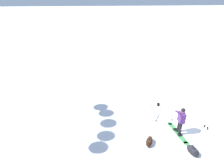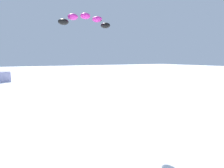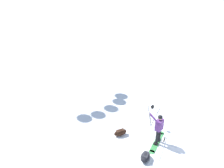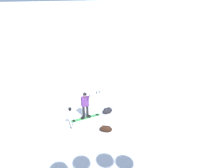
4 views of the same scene
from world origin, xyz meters
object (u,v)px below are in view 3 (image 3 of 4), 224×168
snowboarder (159,126)px  ski_poles (164,146)px  snowboard (157,142)px  gear_bag_small (145,157)px  gear_bag_large (120,132)px  camera_tripod (152,112)px

snowboarder → ski_poles: 1.21m
snowboard → gear_bag_small: gear_bag_small is taller
gear_bag_large → ski_poles: ski_poles is taller
ski_poles → gear_bag_large: bearing=-10.0°
camera_tripod → gear_bag_small: camera_tripod is taller
ski_poles → snowboarder: bearing=-56.4°
snowboarder → gear_bag_small: snowboarder is taller
camera_tripod → ski_poles: 2.58m
snowboarder → camera_tripod: snowboarder is taller
snowboarder → snowboard: (0.03, -0.01, -0.95)m
snowboard → camera_tripod: camera_tripod is taller
snowboarder → gear_bag_large: bearing=17.3°
snowboard → ski_poles: (-0.69, 1.01, 0.81)m
camera_tripod → ski_poles: size_ratio=1.02×
gear_bag_large → snowboarder: bearing=-162.7°
gear_bag_large → ski_poles: 2.60m
gear_bag_small → ski_poles: (-0.63, -0.37, 0.65)m
snowboarder → camera_tripod: (0.86, -1.07, -0.06)m
snowboarder → snowboard: snowboarder is taller
gear_bag_large → ski_poles: size_ratio=0.59×
gear_bag_small → ski_poles: size_ratio=0.58×
snowboard → gear_bag_large: 1.89m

